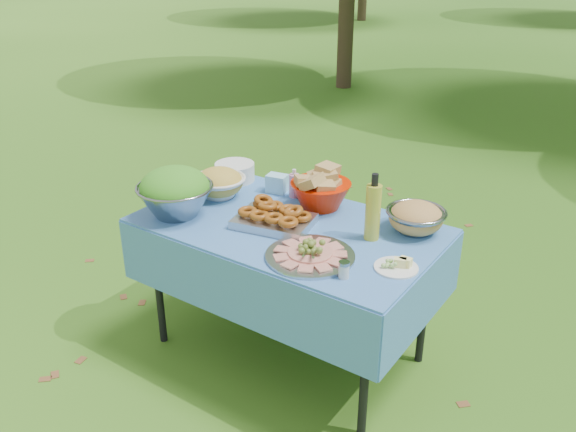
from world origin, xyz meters
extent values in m
plane|color=#13370A|center=(0.00, 0.00, 0.00)|extent=(80.00, 80.00, 0.00)
cube|color=#78C3E7|center=(0.00, 0.00, 0.38)|extent=(1.46, 0.86, 0.76)
cylinder|color=silver|center=(-0.58, 0.31, 0.81)|extent=(0.24, 0.24, 0.10)
cube|color=#97DBF8|center=(-0.28, 0.30, 0.81)|extent=(0.12, 0.10, 0.10)
cylinder|color=pink|center=(-0.17, 0.30, 0.84)|extent=(0.07, 0.07, 0.16)
cube|color=#AAAAAF|center=(-0.05, -0.05, 0.80)|extent=(0.41, 0.33, 0.09)
cylinder|color=#A5A9AD|center=(0.27, -0.22, 0.81)|extent=(0.46, 0.46, 0.09)
cylinder|color=gold|center=(0.41, 0.10, 0.92)|extent=(0.09, 0.09, 0.32)
cylinder|color=silver|center=(0.62, -0.10, 0.79)|extent=(0.24, 0.24, 0.05)
cylinder|color=silver|center=(0.48, -0.29, 0.80)|extent=(0.06, 0.06, 0.07)
camera|label=1|loc=(1.52, -2.22, 2.07)|focal=38.00mm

